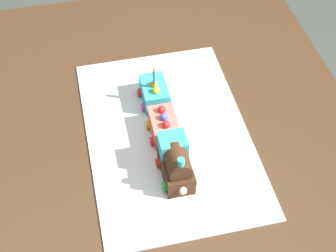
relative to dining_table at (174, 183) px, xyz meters
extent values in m
cube|color=#4C331E|center=(0.00, 0.00, 0.09)|extent=(1.40, 1.00, 0.03)
cube|color=#4C331E|center=(0.64, -0.44, -0.28)|extent=(0.07, 0.07, 0.71)
cube|color=#4C331E|center=(0.64, 0.44, -0.28)|extent=(0.07, 0.07, 0.71)
cube|color=gray|center=(1.26, -0.35, -0.42)|extent=(0.04, 0.04, 0.42)
cube|color=gray|center=(1.28, -0.01, -0.42)|extent=(0.04, 0.04, 0.42)
cube|color=gray|center=(0.92, -0.33, -0.42)|extent=(0.04, 0.04, 0.42)
cube|color=gray|center=(0.94, 0.01, -0.42)|extent=(0.04, 0.04, 0.42)
cube|color=silver|center=(0.07, 0.00, 0.11)|extent=(0.60, 0.40, 0.00)
cube|color=#472816|center=(-0.05, 0.01, 0.14)|extent=(0.12, 0.06, 0.05)
cylinder|color=#472816|center=(-0.07, 0.01, 0.18)|extent=(0.07, 0.05, 0.05)
cube|color=#38B7C6|center=(-0.02, 0.01, 0.18)|extent=(0.06, 0.06, 0.04)
cylinder|color=#38B7C6|center=(-0.10, 0.01, 0.21)|extent=(0.02, 0.02, 0.03)
sphere|color=#F4EFCC|center=(-0.12, 0.01, 0.14)|extent=(0.02, 0.02, 0.02)
cylinder|color=green|center=(-0.09, -0.03, 0.12)|extent=(0.02, 0.01, 0.02)
cylinder|color=green|center=(-0.02, -0.03, 0.12)|extent=(0.02, 0.01, 0.02)
cylinder|color=green|center=(-0.09, 0.04, 0.12)|extent=(0.02, 0.01, 0.02)
cylinder|color=red|center=(-0.02, 0.04, 0.12)|extent=(0.02, 0.01, 0.02)
cube|color=#F27260|center=(0.08, 0.01, 0.14)|extent=(0.10, 0.06, 0.06)
cylinder|color=yellow|center=(0.05, -0.03, 0.12)|extent=(0.02, 0.01, 0.02)
cylinder|color=yellow|center=(0.10, -0.03, 0.12)|extent=(0.02, 0.01, 0.02)
cylinder|color=red|center=(0.05, 0.04, 0.12)|extent=(0.02, 0.01, 0.02)
cylinder|color=orange|center=(0.10, 0.04, 0.12)|extent=(0.02, 0.01, 0.02)
sphere|color=#4C59D8|center=(0.08, 0.01, 0.17)|extent=(0.02, 0.02, 0.02)
sphere|color=red|center=(0.05, 0.01, 0.17)|extent=(0.02, 0.02, 0.02)
sphere|color=red|center=(0.10, 0.01, 0.17)|extent=(0.02, 0.02, 0.02)
cube|color=#38B7C6|center=(0.20, 0.01, 0.14)|extent=(0.10, 0.06, 0.06)
cylinder|color=#4C59D8|center=(0.17, -0.03, 0.12)|extent=(0.02, 0.01, 0.02)
cylinder|color=yellow|center=(0.22, -0.03, 0.12)|extent=(0.02, 0.01, 0.02)
cylinder|color=#D84CB2|center=(0.17, 0.04, 0.12)|extent=(0.02, 0.01, 0.02)
cylinder|color=red|center=(0.22, 0.04, 0.12)|extent=(0.02, 0.01, 0.02)
sphere|color=yellow|center=(0.17, 0.01, 0.17)|extent=(0.02, 0.02, 0.02)
sphere|color=orange|center=(0.20, 0.01, 0.17)|extent=(0.02, 0.02, 0.02)
cylinder|color=#4CA5E5|center=(0.19, 0.01, 0.20)|extent=(0.01, 0.01, 0.04)
cone|color=yellow|center=(0.19, 0.01, 0.23)|extent=(0.01, 0.01, 0.01)
camera|label=1|loc=(-0.72, 0.18, 1.08)|focal=53.81mm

